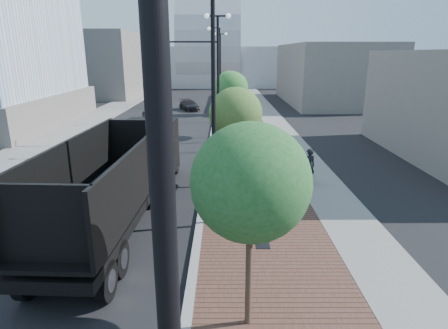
{
  "coord_description": "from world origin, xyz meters",
  "views": [
    {
      "loc": [
        0.97,
        -4.16,
        6.81
      ],
      "look_at": [
        1.0,
        12.0,
        2.0
      ],
      "focal_mm": 30.11,
      "sensor_mm": 36.0,
      "label": 1
    }
  ],
  "objects_px": {
    "pedestrian": "(308,166)",
    "dark_car_mid": "(154,117)",
    "dump_truck": "(134,169)",
    "white_sedan": "(135,153)"
  },
  "relations": [
    {
      "from": "dark_car_mid",
      "to": "pedestrian",
      "type": "distance_m",
      "value": 21.47
    },
    {
      "from": "dark_car_mid",
      "to": "pedestrian",
      "type": "xyz_separation_m",
      "value": [
        11.46,
        -18.15,
        0.32
      ]
    },
    {
      "from": "dump_truck",
      "to": "white_sedan",
      "type": "xyz_separation_m",
      "value": [
        -1.5,
        6.52,
        -0.94
      ]
    },
    {
      "from": "dark_car_mid",
      "to": "pedestrian",
      "type": "height_order",
      "value": "pedestrian"
    },
    {
      "from": "white_sedan",
      "to": "pedestrian",
      "type": "height_order",
      "value": "pedestrian"
    },
    {
      "from": "dump_truck",
      "to": "dark_car_mid",
      "type": "relative_size",
      "value": 2.87
    },
    {
      "from": "dump_truck",
      "to": "dark_car_mid",
      "type": "xyz_separation_m",
      "value": [
        -2.73,
        20.52,
        -0.91
      ]
    },
    {
      "from": "white_sedan",
      "to": "dark_car_mid",
      "type": "height_order",
      "value": "dark_car_mid"
    },
    {
      "from": "pedestrian",
      "to": "dark_car_mid",
      "type": "bearing_deg",
      "value": -69.17
    },
    {
      "from": "dump_truck",
      "to": "pedestrian",
      "type": "xyz_separation_m",
      "value": [
        8.72,
        2.36,
        -0.59
      ]
    }
  ]
}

